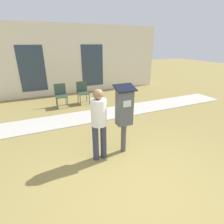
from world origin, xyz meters
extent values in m
plane|color=olive|center=(0.00, 0.00, 0.00)|extent=(40.00, 40.00, 0.00)
cube|color=#B7B2A8|center=(0.00, 3.44, 0.01)|extent=(12.00, 1.10, 0.02)
cube|color=beige|center=(0.00, 6.80, 1.60)|extent=(10.00, 0.24, 3.20)
cube|color=#2D3D4C|center=(-1.40, 6.67, 1.30)|extent=(1.10, 0.02, 2.00)
cube|color=#2D3D4C|center=(1.40, 6.67, 1.30)|extent=(1.10, 0.02, 2.00)
cylinder|color=#4C4C4C|center=(0.32, 1.14, 0.35)|extent=(0.12, 0.12, 0.70)
cube|color=#4C5156|center=(0.32, 1.14, 1.10)|extent=(0.34, 0.22, 0.80)
cube|color=silver|center=(0.32, 1.02, 1.22)|extent=(0.18, 0.01, 0.14)
cube|color=black|center=(0.32, 1.14, 1.53)|extent=(0.44, 0.31, 0.12)
cylinder|color=#333851|center=(-0.37, 1.10, 0.41)|extent=(0.13, 0.13, 0.82)
cylinder|color=#333851|center=(-0.19, 1.10, 0.41)|extent=(0.13, 0.13, 0.82)
cylinder|color=white|center=(-0.28, 1.10, 1.09)|extent=(0.32, 0.32, 0.55)
sphere|color=#8C6647|center=(-0.28, 1.10, 1.48)|extent=(0.21, 0.21, 0.21)
cylinder|color=#334738|center=(-0.70, 4.63, 0.21)|extent=(0.03, 0.03, 0.42)
cylinder|color=#334738|center=(-0.32, 4.63, 0.21)|extent=(0.03, 0.03, 0.42)
cylinder|color=#334738|center=(-0.70, 5.01, 0.21)|extent=(0.03, 0.03, 0.42)
cylinder|color=#334738|center=(-0.32, 5.01, 0.21)|extent=(0.03, 0.03, 0.42)
cube|color=#334738|center=(-0.51, 4.82, 0.44)|extent=(0.44, 0.44, 0.04)
cube|color=#334738|center=(-0.51, 5.02, 0.68)|extent=(0.44, 0.04, 0.44)
cylinder|color=#334738|center=(0.20, 4.71, 0.21)|extent=(0.03, 0.03, 0.42)
cylinder|color=#334738|center=(0.58, 4.71, 0.21)|extent=(0.03, 0.03, 0.42)
cylinder|color=#334738|center=(0.20, 5.09, 0.21)|extent=(0.03, 0.03, 0.42)
cylinder|color=#334738|center=(0.58, 5.09, 0.21)|extent=(0.03, 0.03, 0.42)
cube|color=#334738|center=(0.39, 4.90, 0.44)|extent=(0.44, 0.44, 0.04)
cube|color=#334738|center=(0.39, 5.10, 0.68)|extent=(0.44, 0.04, 0.44)
camera|label=1|loc=(-1.35, -1.98, 2.41)|focal=28.00mm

